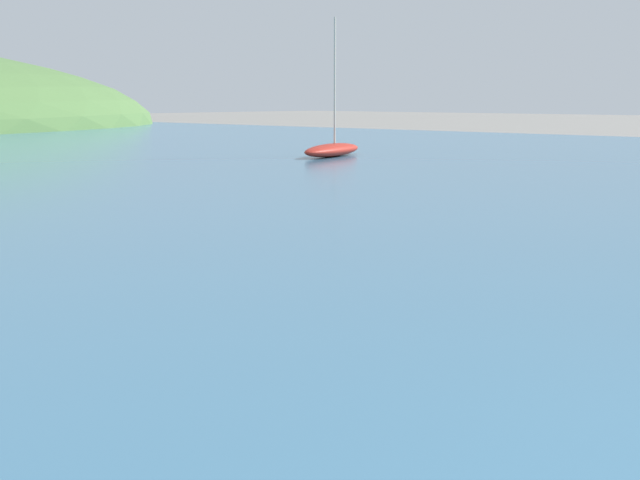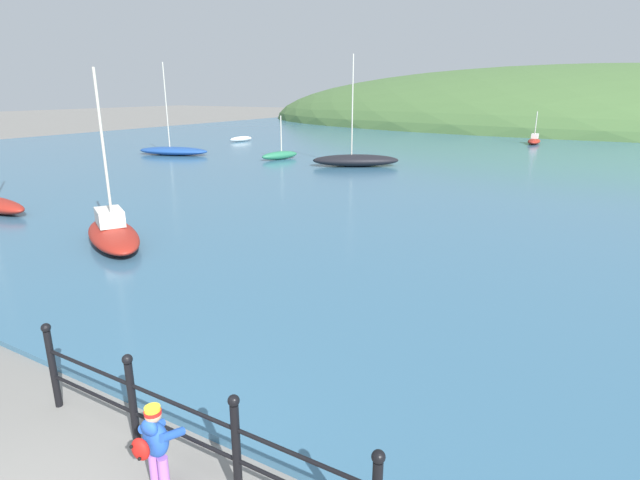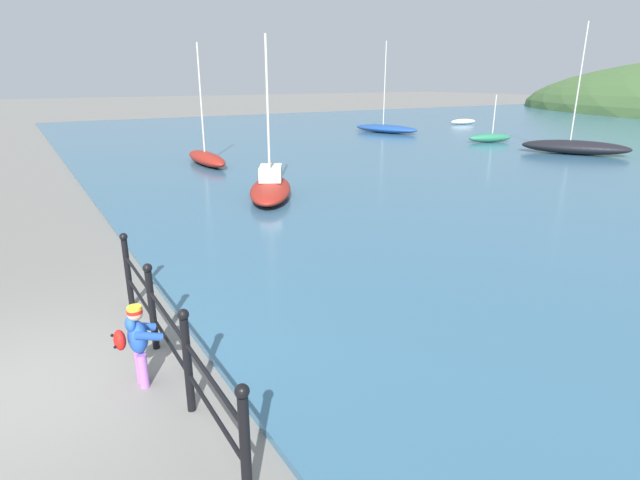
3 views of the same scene
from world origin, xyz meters
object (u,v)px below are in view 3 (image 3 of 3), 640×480
at_px(boat_far_left, 463,122).
at_px(boat_far_right, 490,138).
at_px(boat_blue_hull, 271,187).
at_px(boat_mid_harbor, 386,128).
at_px(boat_green_fishing, 206,158).
at_px(child_in_coat, 136,339).
at_px(boat_nearest_quay, 575,147).

bearing_deg(boat_far_left, boat_far_right, -39.51).
relative_size(boat_far_right, boat_blue_hull, 0.59).
height_order(boat_far_right, boat_mid_harbor, boat_mid_harbor).
relative_size(boat_green_fishing, boat_far_left, 2.12).
bearing_deg(boat_blue_hull, boat_mid_harbor, 131.51).
bearing_deg(boat_mid_harbor, boat_far_right, 13.12).
distance_m(child_in_coat, boat_nearest_quay, 22.89).
relative_size(child_in_coat, boat_nearest_quay, 0.18).
xyz_separation_m(boat_green_fishing, boat_blue_hull, (6.70, -0.37, 0.03)).
distance_m(boat_green_fishing, boat_mid_harbor, 15.39).
xyz_separation_m(boat_nearest_quay, boat_blue_hull, (0.71, -15.94, -0.02)).
bearing_deg(boat_mid_harbor, boat_green_fishing, -66.55).
bearing_deg(boat_far_right, boat_green_fishing, -93.27).
relative_size(child_in_coat, boat_green_fishing, 0.22).
xyz_separation_m(boat_mid_harbor, boat_blue_hull, (12.83, -14.49, 0.04)).
height_order(boat_green_fishing, boat_nearest_quay, boat_nearest_quay).
height_order(boat_nearest_quay, boat_far_right, boat_nearest_quay).
height_order(boat_green_fishing, boat_blue_hull, boat_green_fishing).
distance_m(boat_far_right, boat_mid_harbor, 7.21).
distance_m(boat_nearest_quay, boat_far_right, 5.09).
height_order(boat_nearest_quay, boat_far_left, boat_nearest_quay).
xyz_separation_m(child_in_coat, boat_far_left, (-22.15, 28.73, -0.31)).
xyz_separation_m(boat_green_fishing, boat_far_right, (0.90, 15.76, -0.02)).
relative_size(child_in_coat, boat_far_left, 0.46).
height_order(child_in_coat, boat_far_right, boat_far_right).
distance_m(boat_green_fishing, boat_far_right, 15.79).
distance_m(child_in_coat, boat_mid_harbor, 28.50).
height_order(boat_nearest_quay, boat_mid_harbor, boat_nearest_quay).
distance_m(boat_nearest_quay, boat_far_left, 15.70).
bearing_deg(boat_far_right, boat_nearest_quay, -2.10).
bearing_deg(boat_mid_harbor, boat_far_left, 101.07).
relative_size(child_in_coat, boat_far_right, 0.38).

